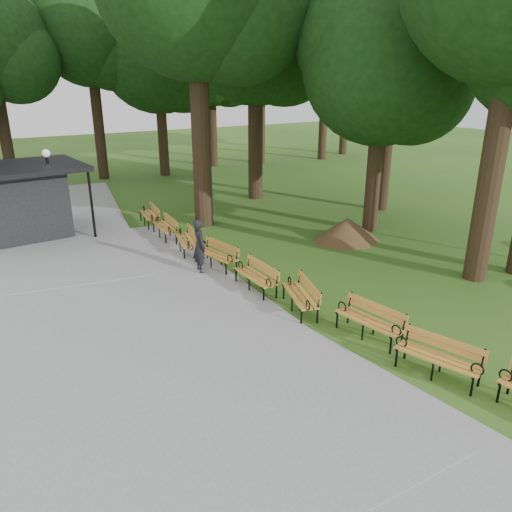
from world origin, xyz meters
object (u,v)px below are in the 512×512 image
dirt_mound (347,229)px  lawn_tree_4 (255,29)px  person (200,246)px  bench_4 (255,277)px  bench_6 (186,240)px  bench_1 (438,358)px  bench_5 (216,255)px  bench_7 (165,227)px  bench_3 (300,296)px  lawn_tree_5 (396,45)px  lamp_post (49,174)px  bench_8 (149,215)px  lawn_tree_1 (383,64)px  kiosk (15,202)px  bench_2 (369,321)px

dirt_mound → lawn_tree_4: 11.30m
person → bench_4: person is taller
dirt_mound → lawn_tree_4: size_ratio=0.19×
bench_6 → bench_1: bearing=20.3°
bench_1 → bench_5: same height
bench_7 → bench_3: bearing=9.4°
dirt_mound → lawn_tree_5: 8.86m
dirt_mound → bench_1: (-4.71, -8.18, -0.02)m
lawn_tree_5 → lamp_post: bearing=163.0°
bench_4 → bench_3: bearing=10.6°
lawn_tree_5 → bench_6: bearing=-176.2°
bench_8 → lawn_tree_4: size_ratio=0.16×
lawn_tree_1 → person: bearing=-176.0°
person → lamp_post: lamp_post is taller
bench_1 → bench_5: 8.31m
kiosk → lawn_tree_5: 17.39m
bench_3 → lawn_tree_4: size_ratio=0.16×
person → bench_3: bearing=-157.1°
bench_6 → lawn_tree_1: 9.99m
lamp_post → bench_8: 4.29m
bench_5 → bench_8: (-0.14, 6.08, 0.00)m
bench_4 → dirt_mound: bearing=112.4°
bench_6 → lawn_tree_4: size_ratio=0.16×
bench_5 → lawn_tree_4: 13.00m
lamp_post → bench_1: (4.87, -15.32, -2.00)m
dirt_mound → bench_1: size_ratio=1.21×
bench_1 → bench_8: bearing=167.9°
bench_2 → bench_4: (-0.87, 3.91, 0.00)m
bench_5 → lawn_tree_5: 12.88m
bench_1 → person: bearing=174.9°
lawn_tree_4 → person: bearing=-131.2°
lamp_post → lawn_tree_5: lawn_tree_5 is taller
kiosk → bench_1: bearing=-72.2°
bench_5 → bench_3: bearing=-3.5°
bench_5 → bench_6: (-0.22, 2.01, 0.00)m
bench_6 → bench_8: size_ratio=1.00×
kiosk → bench_2: 14.89m
person → lawn_tree_1: 9.94m
lawn_tree_1 → lawn_tree_4: (-0.99, 7.60, 1.71)m
lawn_tree_4 → lawn_tree_5: (3.95, -5.36, -0.84)m
dirt_mound → lawn_tree_5: bearing=30.5°
kiosk → lawn_tree_5: bearing=-20.4°
lamp_post → lawn_tree_4: (10.34, 1.00, 5.83)m
bench_2 → bench_5: 6.31m
bench_6 → lawn_tree_5: size_ratio=0.18×
bench_5 → lawn_tree_1: 9.71m
bench_4 → bench_6: bearing=-174.7°
person → bench_4: bearing=-152.9°
bench_2 → bench_6: bearing=-179.8°
lamp_post → bench_3: size_ratio=1.80×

